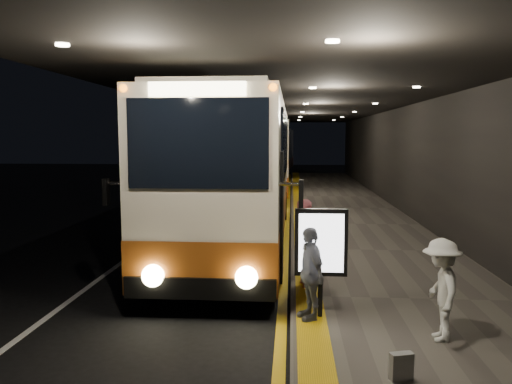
{
  "coord_description": "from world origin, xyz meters",
  "views": [
    {
      "loc": [
        2.5,
        -12.48,
        3.18
      ],
      "look_at": [
        1.55,
        0.88,
        1.7
      ],
      "focal_mm": 35.0,
      "sensor_mm": 36.0,
      "label": 1
    }
  ],
  "objects_px": {
    "bag_polka": "(401,366)",
    "coach_main": "(239,178)",
    "coach_third": "(274,153)",
    "stanchion_post": "(302,248)",
    "passenger_boarding": "(306,243)",
    "info_sign": "(321,245)",
    "passenger_waiting_grey": "(310,273)",
    "coach_second": "(263,159)",
    "passenger_waiting_white": "(441,290)"
  },
  "relations": [
    {
      "from": "bag_polka",
      "to": "coach_main",
      "type": "bearing_deg",
      "value": 108.87
    },
    {
      "from": "coach_third",
      "to": "stanchion_post",
      "type": "bearing_deg",
      "value": -83.43
    },
    {
      "from": "passenger_boarding",
      "to": "bag_polka",
      "type": "distance_m",
      "value": 4.13
    },
    {
      "from": "info_sign",
      "to": "stanchion_post",
      "type": "relative_size",
      "value": 1.66
    },
    {
      "from": "passenger_waiting_grey",
      "to": "coach_main",
      "type": "bearing_deg",
      "value": 174.62
    },
    {
      "from": "coach_main",
      "to": "bag_polka",
      "type": "xyz_separation_m",
      "value": [
        2.95,
        -8.62,
        -1.64
      ]
    },
    {
      "from": "coach_third",
      "to": "passenger_waiting_grey",
      "type": "distance_m",
      "value": 34.39
    },
    {
      "from": "passenger_boarding",
      "to": "coach_second",
      "type": "bearing_deg",
      "value": -5.65
    },
    {
      "from": "bag_polka",
      "to": "coach_second",
      "type": "bearing_deg",
      "value": 97.59
    },
    {
      "from": "coach_main",
      "to": "info_sign",
      "type": "height_order",
      "value": "coach_main"
    },
    {
      "from": "coach_third",
      "to": "passenger_waiting_grey",
      "type": "xyz_separation_m",
      "value": [
        1.79,
        -34.33,
        -0.91
      ]
    },
    {
      "from": "coach_main",
      "to": "coach_second",
      "type": "bearing_deg",
      "value": 90.29
    },
    {
      "from": "coach_second",
      "to": "bag_polka",
      "type": "bearing_deg",
      "value": -83.99
    },
    {
      "from": "coach_third",
      "to": "bag_polka",
      "type": "distance_m",
      "value": 36.53
    },
    {
      "from": "passenger_boarding",
      "to": "stanchion_post",
      "type": "relative_size",
      "value": 1.61
    },
    {
      "from": "passenger_waiting_grey",
      "to": "bag_polka",
      "type": "bearing_deg",
      "value": 6.4
    },
    {
      "from": "coach_main",
      "to": "passenger_waiting_grey",
      "type": "xyz_separation_m",
      "value": [
        1.87,
        -6.57,
        -1.04
      ]
    },
    {
      "from": "passenger_boarding",
      "to": "bag_polka",
      "type": "relative_size",
      "value": 5.15
    },
    {
      "from": "coach_main",
      "to": "coach_third",
      "type": "height_order",
      "value": "coach_main"
    },
    {
      "from": "info_sign",
      "to": "stanchion_post",
      "type": "height_order",
      "value": "info_sign"
    },
    {
      "from": "coach_third",
      "to": "stanchion_post",
      "type": "height_order",
      "value": "coach_third"
    },
    {
      "from": "coach_third",
      "to": "passenger_waiting_white",
      "type": "relative_size",
      "value": 8.0
    },
    {
      "from": "bag_polka",
      "to": "stanchion_post",
      "type": "distance_m",
      "value": 5.08
    },
    {
      "from": "coach_second",
      "to": "passenger_waiting_grey",
      "type": "height_order",
      "value": "coach_second"
    },
    {
      "from": "coach_second",
      "to": "bag_polka",
      "type": "height_order",
      "value": "coach_second"
    },
    {
      "from": "passenger_waiting_grey",
      "to": "coach_second",
      "type": "bearing_deg",
      "value": 164.09
    },
    {
      "from": "coach_third",
      "to": "bag_polka",
      "type": "xyz_separation_m",
      "value": [
        2.86,
        -36.38,
        -1.51
      ]
    },
    {
      "from": "coach_main",
      "to": "passenger_waiting_grey",
      "type": "height_order",
      "value": "coach_main"
    },
    {
      "from": "coach_second",
      "to": "coach_third",
      "type": "distance_m",
      "value": 13.86
    },
    {
      "from": "coach_main",
      "to": "stanchion_post",
      "type": "bearing_deg",
      "value": -63.84
    },
    {
      "from": "coach_second",
      "to": "coach_third",
      "type": "relative_size",
      "value": 1.03
    },
    {
      "from": "bag_polka",
      "to": "passenger_boarding",
      "type": "bearing_deg",
      "value": 105.54
    },
    {
      "from": "passenger_boarding",
      "to": "passenger_waiting_white",
      "type": "height_order",
      "value": "passenger_boarding"
    },
    {
      "from": "coach_main",
      "to": "passenger_boarding",
      "type": "xyz_separation_m",
      "value": [
        1.86,
        -4.7,
        -0.92
      ]
    },
    {
      "from": "coach_second",
      "to": "coach_third",
      "type": "height_order",
      "value": "coach_second"
    },
    {
      "from": "coach_second",
      "to": "stanchion_post",
      "type": "distance_m",
      "value": 17.73
    },
    {
      "from": "stanchion_post",
      "to": "info_sign",
      "type": "bearing_deg",
      "value": -84.9
    },
    {
      "from": "coach_main",
      "to": "passenger_waiting_grey",
      "type": "distance_m",
      "value": 6.91
    },
    {
      "from": "coach_third",
      "to": "info_sign",
      "type": "relative_size",
      "value": 6.65
    },
    {
      "from": "passenger_waiting_white",
      "to": "stanchion_post",
      "type": "height_order",
      "value": "passenger_waiting_white"
    },
    {
      "from": "passenger_waiting_grey",
      "to": "passenger_boarding",
      "type": "bearing_deg",
      "value": 159.19
    },
    {
      "from": "info_sign",
      "to": "coach_third",
      "type": "bearing_deg",
      "value": 93.84
    },
    {
      "from": "coach_second",
      "to": "info_sign",
      "type": "xyz_separation_m",
      "value": [
        2.11,
        -20.39,
        -0.5
      ]
    },
    {
      "from": "stanchion_post",
      "to": "passenger_waiting_white",
      "type": "bearing_deg",
      "value": -61.14
    },
    {
      "from": "coach_third",
      "to": "passenger_waiting_grey",
      "type": "height_order",
      "value": "coach_third"
    },
    {
      "from": "passenger_waiting_white",
      "to": "bag_polka",
      "type": "bearing_deg",
      "value": -28.72
    },
    {
      "from": "coach_main",
      "to": "passenger_waiting_grey",
      "type": "relative_size",
      "value": 8.46
    },
    {
      "from": "coach_third",
      "to": "passenger_boarding",
      "type": "distance_m",
      "value": 32.52
    },
    {
      "from": "coach_second",
      "to": "info_sign",
      "type": "distance_m",
      "value": 20.5
    },
    {
      "from": "passenger_waiting_grey",
      "to": "bag_polka",
      "type": "xyz_separation_m",
      "value": [
        1.07,
        -2.05,
        -0.6
      ]
    }
  ]
}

